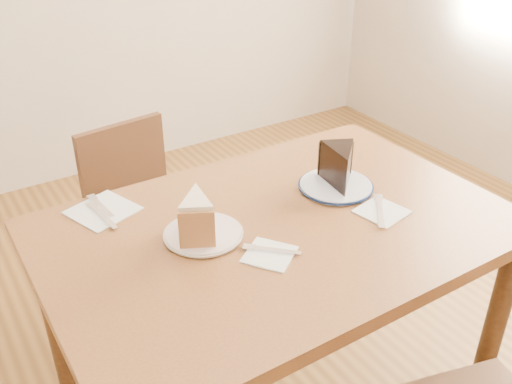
% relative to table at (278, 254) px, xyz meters
% --- Properties ---
extents(table, '(1.20, 0.80, 0.75)m').
position_rel_table_xyz_m(table, '(0.00, 0.00, 0.00)').
color(table, '#4C2B14').
rests_on(table, ground).
extents(chair_far, '(0.44, 0.44, 0.78)m').
position_rel_table_xyz_m(chair_far, '(-0.13, 0.65, -0.21)').
color(chair_far, black).
rests_on(chair_far, ground).
extents(plate_cream, '(0.19, 0.19, 0.01)m').
position_rel_table_xyz_m(plate_cream, '(-0.19, 0.05, 0.10)').
color(plate_cream, silver).
rests_on(plate_cream, table).
extents(plate_navy, '(0.21, 0.21, 0.01)m').
position_rel_table_xyz_m(plate_navy, '(0.25, 0.07, 0.10)').
color(plate_navy, white).
rests_on(plate_navy, table).
extents(carrot_cake, '(0.13, 0.14, 0.10)m').
position_rel_table_xyz_m(carrot_cake, '(-0.20, 0.06, 0.16)').
color(carrot_cake, '#FAF0CE').
rests_on(carrot_cake, plate_cream).
extents(chocolate_cake, '(0.15, 0.17, 0.10)m').
position_rel_table_xyz_m(chocolate_cake, '(0.25, 0.06, 0.16)').
color(chocolate_cake, black).
rests_on(chocolate_cake, plate_navy).
extents(napkin_cream, '(0.15, 0.15, 0.00)m').
position_rel_table_xyz_m(napkin_cream, '(-0.10, -0.10, 0.10)').
color(napkin_cream, white).
rests_on(napkin_cream, table).
extents(napkin_navy, '(0.14, 0.14, 0.00)m').
position_rel_table_xyz_m(napkin_navy, '(0.26, -0.10, 0.10)').
color(napkin_navy, white).
rests_on(napkin_navy, table).
extents(napkin_spare, '(0.20, 0.20, 0.00)m').
position_rel_table_xyz_m(napkin_spare, '(-0.36, 0.30, 0.10)').
color(napkin_spare, white).
rests_on(napkin_spare, table).
extents(fork_cream, '(0.11, 0.11, 0.00)m').
position_rel_table_xyz_m(fork_cream, '(-0.08, -0.10, 0.10)').
color(fork_cream, silver).
rests_on(fork_cream, napkin_cream).
extents(knife_navy, '(0.12, 0.14, 0.00)m').
position_rel_table_xyz_m(knife_navy, '(0.26, -0.10, 0.10)').
color(knife_navy, silver).
rests_on(knife_navy, napkin_navy).
extents(fork_spare, '(0.03, 0.14, 0.00)m').
position_rel_table_xyz_m(fork_spare, '(-0.36, 0.32, 0.10)').
color(fork_spare, silver).
rests_on(fork_spare, napkin_spare).
extents(knife_spare, '(0.03, 0.16, 0.00)m').
position_rel_table_xyz_m(knife_spare, '(-0.38, 0.27, 0.10)').
color(knife_spare, silver).
rests_on(knife_spare, napkin_spare).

